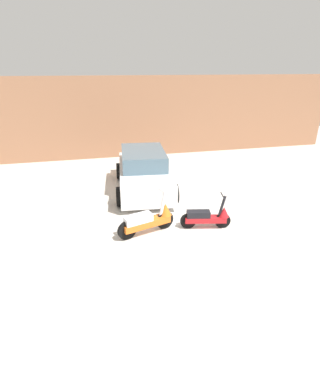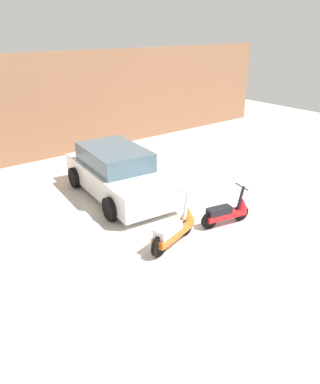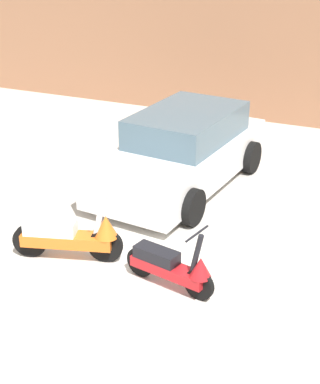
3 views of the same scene
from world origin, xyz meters
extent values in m
plane|color=silver|center=(0.00, 0.00, 0.00)|extent=(28.00, 28.00, 0.00)
cube|color=#9E6B4C|center=(0.00, 8.37, 1.83)|extent=(19.60, 0.12, 3.67)
cylinder|color=black|center=(-0.70, 1.14, 0.25)|extent=(0.50, 0.23, 0.50)
cylinder|color=black|center=(-1.76, 0.82, 0.25)|extent=(0.50, 0.23, 0.50)
cube|color=orange|center=(-1.23, 0.98, 0.31)|extent=(1.32, 0.66, 0.17)
cube|color=white|center=(-1.45, 0.91, 0.49)|extent=(0.78, 0.49, 0.19)
cylinder|color=white|center=(-0.76, 1.12, 0.75)|extent=(0.24, 0.15, 0.70)
cylinder|color=white|center=(-0.76, 1.12, 1.10)|extent=(0.20, 0.56, 0.03)
cone|color=orange|center=(-0.69, 1.15, 0.56)|extent=(0.41, 0.41, 0.32)
cylinder|color=black|center=(0.82, 0.82, 0.21)|extent=(0.43, 0.16, 0.42)
cylinder|color=black|center=(-0.09, 1.01, 0.21)|extent=(0.43, 0.16, 0.42)
cube|color=#B2191E|center=(0.36, 0.91, 0.26)|extent=(1.12, 0.48, 0.15)
cube|color=black|center=(0.17, 0.95, 0.42)|extent=(0.65, 0.37, 0.16)
cylinder|color=black|center=(0.77, 0.83, 0.63)|extent=(0.20, 0.11, 0.60)
cylinder|color=black|center=(0.77, 0.83, 0.93)|extent=(0.13, 0.48, 0.03)
cone|color=#B2191E|center=(0.83, 0.81, 0.47)|extent=(0.33, 0.33, 0.27)
cube|color=white|center=(-0.73, 3.99, 0.50)|extent=(2.06, 4.13, 0.66)
cube|color=slate|center=(-0.71, 4.23, 1.09)|extent=(1.68, 2.37, 0.52)
cylinder|color=black|center=(0.00, 2.68, 0.30)|extent=(0.27, 0.63, 0.61)
cylinder|color=black|center=(-1.72, 2.85, 0.30)|extent=(0.27, 0.63, 0.61)
cylinder|color=black|center=(0.25, 5.14, 0.30)|extent=(0.27, 0.63, 0.61)
cylinder|color=black|center=(-1.46, 5.31, 0.30)|extent=(0.27, 0.63, 0.61)
camera|label=1|loc=(-2.45, -5.71, 4.03)|focal=28.00mm
camera|label=2|loc=(-5.89, -4.46, 4.49)|focal=35.00mm
camera|label=3|loc=(2.91, -5.10, 4.39)|focal=55.00mm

